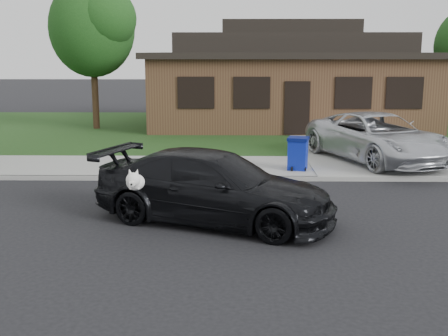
{
  "coord_description": "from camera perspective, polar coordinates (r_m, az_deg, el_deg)",
  "views": [
    {
      "loc": [
        1.45,
        -11.28,
        3.42
      ],
      "look_at": [
        1.28,
        -0.12,
        1.1
      ],
      "focal_mm": 45.0,
      "sensor_mm": 36.0,
      "label": 1
    }
  ],
  "objects": [
    {
      "name": "minivan",
      "position": [
        17.71,
        15.3,
        3.03
      ],
      "size": [
        4.16,
        5.74,
        1.45
      ],
      "primitive_type": "imported",
      "rotation": [
        0.0,
        0.0,
        0.38
      ],
      "color": "silver",
      "rests_on": "driveway"
    },
    {
      "name": "recycling_bin",
      "position": [
        16.09,
        7.51,
        1.5
      ],
      "size": [
        0.68,
        0.68,
        0.93
      ],
      "rotation": [
        0.0,
        0.0,
        -0.26
      ],
      "color": "#0E209C",
      "rests_on": "sidewalk"
    },
    {
      "name": "tree_0",
      "position": [
        24.87,
        -12.96,
        13.9
      ],
      "size": [
        3.78,
        3.6,
        6.34
      ],
      "color": "#332114",
      "rests_on": "ground"
    },
    {
      "name": "sedan",
      "position": [
        11.4,
        -1.04,
        -1.96
      ],
      "size": [
        5.37,
        3.71,
        1.44
      ],
      "rotation": [
        0.0,
        0.0,
        1.19
      ],
      "color": "black",
      "rests_on": "ground"
    },
    {
      "name": "sidewalk",
      "position": [
        16.69,
        -4.12,
        0.1
      ],
      "size": [
        60.0,
        3.0,
        0.12
      ],
      "primitive_type": "cube",
      "color": "gray",
      "rests_on": "ground"
    },
    {
      "name": "ground",
      "position": [
        11.88,
        -6.19,
        -5.07
      ],
      "size": [
        120.0,
        120.0,
        0.0
      ],
      "primitive_type": "plane",
      "color": "black",
      "rests_on": "ground"
    },
    {
      "name": "house",
      "position": [
        26.44,
        6.5,
        8.88
      ],
      "size": [
        12.6,
        8.6,
        4.65
      ],
      "color": "#422B1C",
      "rests_on": "ground"
    },
    {
      "name": "driveway",
      "position": [
        22.02,
        12.81,
        2.7
      ],
      "size": [
        4.5,
        13.0,
        0.14
      ],
      "primitive_type": "cube",
      "color": "gray",
      "rests_on": "ground"
    },
    {
      "name": "lawn",
      "position": [
        24.56,
        -2.52,
        3.88
      ],
      "size": [
        60.0,
        13.0,
        0.13
      ],
      "primitive_type": "cube",
      "color": "#193814",
      "rests_on": "ground"
    },
    {
      "name": "curb",
      "position": [
        15.23,
        -4.61,
        -1.04
      ],
      "size": [
        60.0,
        0.12,
        0.12
      ],
      "primitive_type": "cube",
      "color": "gray",
      "rests_on": "ground"
    }
  ]
}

